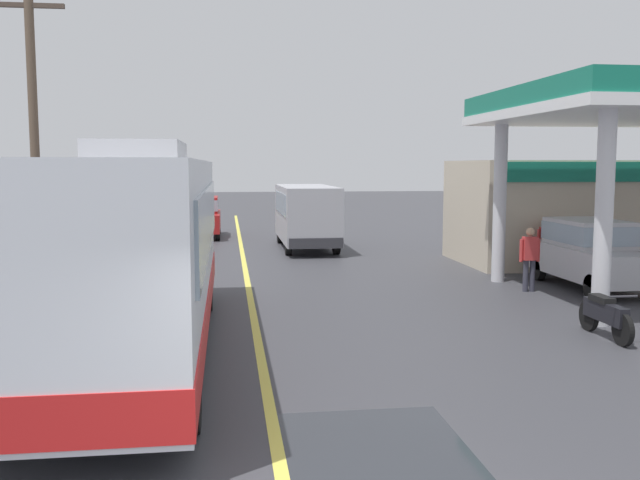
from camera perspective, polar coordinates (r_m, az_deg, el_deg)
The scene contains 12 objects.
ground at distance 25.38m, azimuth -6.36°, elevation -1.24°, with size 120.00×120.00×0.00m, color #38383D.
lane_divider_stripe at distance 20.43m, azimuth -6.05°, elevation -3.02°, with size 0.16×50.00×0.01m, color #D8CC4C.
wet_puddle_patch at distance 8.13m, azimuth 4.73°, elevation -17.41°, with size 2.21×3.07×0.01m, color #26282D.
coach_bus_main at distance 12.44m, azimuth -15.00°, elevation -1.12°, with size 2.60×11.04×3.69m.
gas_station_roadside at distance 22.89m, azimuth 21.77°, elevation 4.16°, with size 9.10×11.95×5.10m.
car_at_pump at distance 19.66m, azimuth 21.27°, elevation -0.80°, with size 1.70×4.20×1.82m.
minibus_opposing_lane at distance 27.14m, azimuth -1.14°, elevation 2.40°, with size 2.04×6.13×2.44m.
motorcycle_parked_forecourt at distance 14.22m, azimuth 22.35°, elevation -5.69°, with size 0.55×1.80×0.92m.
pedestrian_near_pump at distance 21.70m, azimuth 18.03°, elevation -0.28°, with size 0.55×0.22×1.66m.
pedestrian_by_shop at distance 18.67m, azimuth 16.81°, elevation -1.24°, with size 0.55×0.22×1.66m.
car_trailing_behind_bus at distance 31.94m, azimuth -9.73°, elevation 2.06°, with size 1.70×4.20×1.82m.
utility_pole_roadside at distance 20.10m, azimuth -22.41°, elevation 8.33°, with size 1.80×0.24×7.98m.
Camera 1 is at (-0.53, -5.16, 3.25)m, focal length 39.01 mm.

